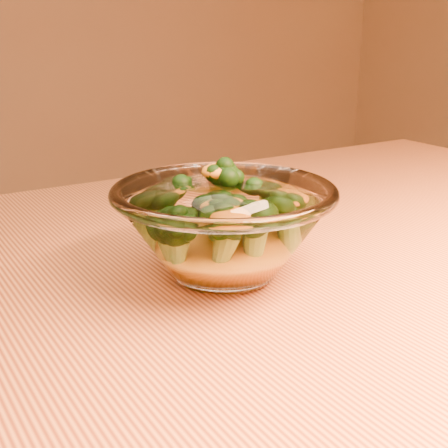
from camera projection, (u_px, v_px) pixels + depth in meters
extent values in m
cube|color=#D68340|center=(278.00, 284.00, 0.61)|extent=(1.20, 0.80, 0.04)
cylinder|color=brown|center=(387.00, 338.00, 1.27)|extent=(0.06, 0.06, 0.71)
ellipsoid|color=white|center=(224.00, 269.00, 0.57)|extent=(0.09, 0.09, 0.02)
torus|color=white|center=(224.00, 192.00, 0.55)|extent=(0.20, 0.20, 0.01)
ellipsoid|color=orange|center=(224.00, 248.00, 0.57)|extent=(0.11, 0.11, 0.03)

